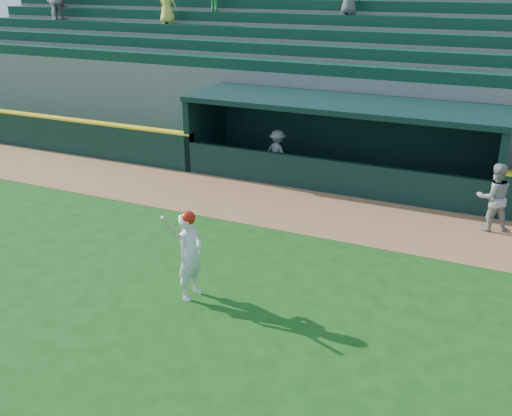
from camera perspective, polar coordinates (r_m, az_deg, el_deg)
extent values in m
plane|color=#154812|center=(11.39, -3.38, -8.85)|extent=(120.00, 120.00, 0.00)
cube|color=#96643C|center=(15.43, 5.09, -0.26)|extent=(40.00, 3.00, 0.01)
cube|color=black|center=(23.29, -23.18, 7.29)|extent=(15.50, 0.30, 1.20)
cube|color=yellow|center=(23.16, -23.42, 8.79)|extent=(15.50, 0.32, 0.06)
imported|color=#989793|center=(15.08, 22.68, 1.00)|extent=(1.03, 0.93, 1.72)
imported|color=#999994|center=(18.01, 2.18, 5.56)|extent=(1.07, 0.85, 1.45)
cube|color=slate|center=(17.92, 8.12, 2.89)|extent=(9.00, 2.60, 0.04)
cube|color=black|center=(19.32, -4.97, 7.93)|extent=(0.20, 2.60, 2.30)
cube|color=black|center=(16.96, 23.38, 4.16)|extent=(0.20, 2.60, 2.30)
cube|color=black|center=(18.80, 9.47, 7.32)|extent=(9.40, 0.20, 2.30)
cube|color=black|center=(17.30, 8.54, 10.29)|extent=(9.40, 2.80, 0.16)
cube|color=black|center=(16.66, 6.99, 3.20)|extent=(9.00, 0.16, 1.00)
cube|color=brown|center=(18.58, 8.88, 4.29)|extent=(8.40, 0.45, 0.10)
cube|color=slate|center=(19.22, 9.95, 8.55)|extent=(34.00, 0.85, 2.91)
cube|color=#0F3828|center=(18.80, 10.19, 13.32)|extent=(34.00, 0.60, 0.36)
cube|color=slate|center=(19.98, 10.65, 9.67)|extent=(34.00, 0.85, 3.36)
cube|color=#0F3828|center=(19.56, 10.95, 14.93)|extent=(34.00, 0.60, 0.36)
cube|color=slate|center=(20.74, 11.29, 10.71)|extent=(34.00, 0.85, 3.81)
cube|color=#0F3828|center=(20.33, 11.66, 16.42)|extent=(34.00, 0.60, 0.36)
cube|color=slate|center=(21.51, 11.90, 11.68)|extent=(34.00, 0.85, 4.26)
cube|color=#0F3828|center=(21.12, 12.33, 17.79)|extent=(34.00, 0.60, 0.36)
cube|color=slate|center=(22.30, 12.46, 12.58)|extent=(34.00, 0.85, 4.71)
cube|color=#0F3828|center=(21.92, 12.96, 19.07)|extent=(34.00, 0.60, 0.36)
cube|color=slate|center=(23.08, 12.99, 13.41)|extent=(34.00, 0.85, 5.16)
cube|color=slate|center=(23.88, 13.49, 14.19)|extent=(34.00, 0.85, 5.61)
cube|color=slate|center=(24.44, 13.78, 14.33)|extent=(34.50, 0.30, 5.61)
imported|color=white|center=(26.97, -19.56, 18.96)|extent=(0.95, 0.58, 1.52)
imported|color=#535353|center=(26.82, -19.22, 19.07)|extent=(0.83, 0.68, 1.59)
imported|color=gold|center=(23.49, -8.87, 19.73)|extent=(0.87, 0.65, 1.62)
imported|color=white|center=(11.05, -6.60, -4.83)|extent=(0.49, 0.68, 1.74)
sphere|color=#B01A09|center=(10.72, -6.79, -1.01)|extent=(0.27, 0.27, 0.27)
cylinder|color=#D7B78A|center=(10.73, -8.16, -2.40)|extent=(0.31, 0.45, 0.76)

